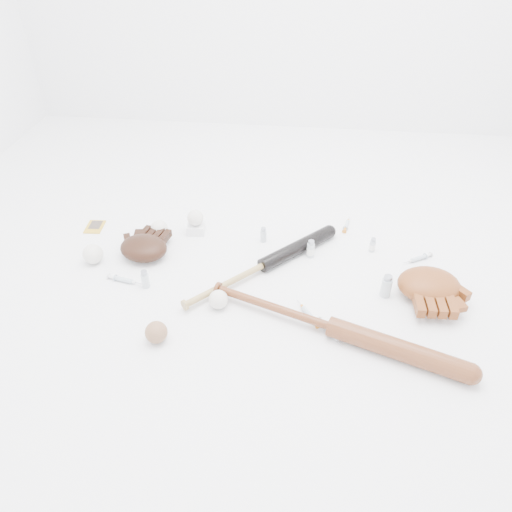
# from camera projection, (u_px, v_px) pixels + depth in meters

# --- Properties ---
(bat_dark) EXTENTS (0.59, 0.60, 0.06)m
(bat_dark) POSITION_uv_depth(u_px,v_px,m) (263.00, 265.00, 1.96)
(bat_dark) COLOR black
(bat_dark) RESTS_ON ground
(bat_wood) EXTENTS (0.92, 0.39, 0.07)m
(bat_wood) POSITION_uv_depth(u_px,v_px,m) (332.00, 327.00, 1.68)
(bat_wood) COLOR brown
(bat_wood) RESTS_ON ground
(glove_dark) EXTENTS (0.28, 0.28, 0.08)m
(glove_dark) POSITION_uv_depth(u_px,v_px,m) (144.00, 248.00, 2.03)
(glove_dark) COLOR black
(glove_dark) RESTS_ON ground
(glove_tan) EXTENTS (0.28, 0.28, 0.10)m
(glove_tan) POSITION_uv_depth(u_px,v_px,m) (429.00, 285.00, 1.84)
(glove_tan) COLOR brown
(glove_tan) RESTS_ON ground
(trading_card) EXTENTS (0.08, 0.11, 0.01)m
(trading_card) POSITION_uv_depth(u_px,v_px,m) (95.00, 227.00, 2.22)
(trading_card) COLOR #BD9022
(trading_card) RESTS_ON ground
(pedestal) EXTENTS (0.08, 0.08, 0.04)m
(pedestal) POSITION_uv_depth(u_px,v_px,m) (196.00, 228.00, 2.18)
(pedestal) COLOR white
(pedestal) RESTS_ON ground
(baseball_on_pedestal) EXTENTS (0.07, 0.07, 0.07)m
(baseball_on_pedestal) POSITION_uv_depth(u_px,v_px,m) (195.00, 218.00, 2.15)
(baseball_on_pedestal) COLOR silver
(baseball_on_pedestal) RESTS_ON pedestal
(baseball_left) EXTENTS (0.08, 0.08, 0.08)m
(baseball_left) POSITION_uv_depth(u_px,v_px,m) (93.00, 254.00, 2.00)
(baseball_left) COLOR silver
(baseball_left) RESTS_ON ground
(baseball_upper) EXTENTS (0.08, 0.08, 0.08)m
(baseball_upper) POSITION_uv_depth(u_px,v_px,m) (159.00, 229.00, 2.15)
(baseball_upper) COLOR silver
(baseball_upper) RESTS_ON ground
(baseball_mid) EXTENTS (0.07, 0.07, 0.07)m
(baseball_mid) POSITION_uv_depth(u_px,v_px,m) (218.00, 299.00, 1.79)
(baseball_mid) COLOR silver
(baseball_mid) RESTS_ON ground
(baseball_aged) EXTENTS (0.08, 0.08, 0.08)m
(baseball_aged) POSITION_uv_depth(u_px,v_px,m) (156.00, 332.00, 1.66)
(baseball_aged) COLOR #875E41
(baseball_aged) RESTS_ON ground
(syringe_0) EXTENTS (0.17, 0.06, 0.02)m
(syringe_0) POSITION_uv_depth(u_px,v_px,m) (124.00, 280.00, 1.92)
(syringe_0) COLOR #ADBCC6
(syringe_0) RESTS_ON ground
(syringe_1) EXTENTS (0.11, 0.15, 0.02)m
(syringe_1) POSITION_uv_depth(u_px,v_px,m) (308.00, 314.00, 1.77)
(syringe_1) COLOR #ADBCC6
(syringe_1) RESTS_ON ground
(syringe_2) EXTENTS (0.05, 0.14, 0.02)m
(syringe_2) POSITION_uv_depth(u_px,v_px,m) (347.00, 225.00, 2.23)
(syringe_2) COLOR #ADBCC6
(syringe_2) RESTS_ON ground
(syringe_3) EXTENTS (0.11, 0.14, 0.02)m
(syringe_3) POSITION_uv_depth(u_px,v_px,m) (329.00, 331.00, 1.70)
(syringe_3) COLOR #ADBCC6
(syringe_3) RESTS_ON ground
(syringe_4) EXTENTS (0.15, 0.10, 0.02)m
(syringe_4) POSITION_uv_depth(u_px,v_px,m) (418.00, 258.00, 2.03)
(syringe_4) COLOR #ADBCC6
(syringe_4) RESTS_ON ground
(vial_0) EXTENTS (0.02, 0.02, 0.06)m
(vial_0) POSITION_uv_depth(u_px,v_px,m) (373.00, 245.00, 2.07)
(vial_0) COLOR silver
(vial_0) RESTS_ON ground
(vial_1) EXTENTS (0.03, 0.03, 0.07)m
(vial_1) POSITION_uv_depth(u_px,v_px,m) (263.00, 235.00, 2.12)
(vial_1) COLOR silver
(vial_1) RESTS_ON ground
(vial_2) EXTENTS (0.03, 0.03, 0.08)m
(vial_2) POSITION_uv_depth(u_px,v_px,m) (311.00, 249.00, 2.03)
(vial_2) COLOR silver
(vial_2) RESTS_ON ground
(vial_3) EXTENTS (0.04, 0.04, 0.09)m
(vial_3) POSITION_uv_depth(u_px,v_px,m) (387.00, 286.00, 1.84)
(vial_3) COLOR silver
(vial_3) RESTS_ON ground
(vial_4) EXTENTS (0.03, 0.03, 0.08)m
(vial_4) POSITION_uv_depth(u_px,v_px,m) (145.00, 279.00, 1.88)
(vial_4) COLOR silver
(vial_4) RESTS_ON ground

